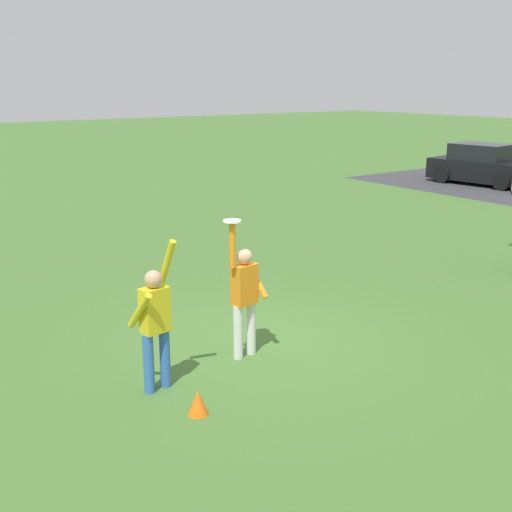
# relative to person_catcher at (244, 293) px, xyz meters

# --- Properties ---
(ground_plane) EXTENTS (120.00, 120.00, 0.00)m
(ground_plane) POSITION_rel_person_catcher_xyz_m (-0.26, 0.55, -0.98)
(ground_plane) COLOR #426B2D
(person_catcher) EXTENTS (0.49, 0.57, 2.08)m
(person_catcher) POSITION_rel_person_catcher_xyz_m (0.00, 0.00, 0.00)
(person_catcher) COLOR silver
(person_catcher) RESTS_ON ground_plane
(person_defender) EXTENTS (0.49, 0.59, 2.04)m
(person_defender) POSITION_rel_person_catcher_xyz_m (0.23, -1.56, -0.00)
(person_defender) COLOR #3366B7
(person_defender) RESTS_ON ground_plane
(frisbee_disc) EXTENTS (0.26, 0.26, 0.02)m
(frisbee_disc) POSITION_rel_person_catcher_xyz_m (0.03, -0.22, 1.11)
(frisbee_disc) COLOR white
(frisbee_disc) RESTS_ON person_catcher
(parked_car_black) EXTENTS (4.29, 2.41, 1.59)m
(parked_car_black) POSITION_rel_person_catcher_xyz_m (-8.29, 17.14, -0.25)
(parked_car_black) COLOR black
(parked_car_black) RESTS_ON ground_plane
(field_cone_orange) EXTENTS (0.26, 0.26, 0.32)m
(field_cone_orange) POSITION_rel_person_catcher_xyz_m (1.12, -1.46, -0.82)
(field_cone_orange) COLOR orange
(field_cone_orange) RESTS_ON ground_plane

